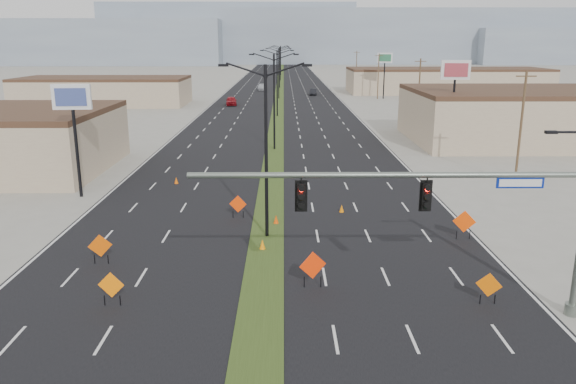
{
  "coord_description": "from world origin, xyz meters",
  "views": [
    {
      "loc": [
        1.01,
        -19.54,
        11.18
      ],
      "look_at": [
        1.24,
        10.26,
        3.2
      ],
      "focal_mm": 35.0,
      "sensor_mm": 36.0,
      "label": 1
    }
  ],
  "objects_px": {
    "car_left": "(231,101)",
    "signal_mast": "(472,207)",
    "cone_0": "(262,245)",
    "pole_sign_east_far": "(385,61)",
    "streetlight_3": "(279,72)",
    "construction_sign_5": "(464,223)",
    "construction_sign_2": "(238,205)",
    "streetlight_2": "(277,81)",
    "construction_sign_1": "(100,247)",
    "streetlight_1": "(274,99)",
    "construction_sign_3": "(313,266)",
    "streetlight_4": "(280,66)",
    "streetlight_6": "(281,59)",
    "pole_sign_west": "(73,107)",
    "car_mid": "(313,92)",
    "cone_2": "(276,220)",
    "construction_sign_4": "(489,286)",
    "cone_3": "(176,180)",
    "pole_sign_east_near": "(455,77)",
    "cone_1": "(342,208)",
    "streetlight_0": "(266,147)",
    "construction_sign_0": "(111,286)",
    "streetlight_5": "(280,62)",
    "car_far": "(262,87)"
  },
  "relations": [
    {
      "from": "cone_3",
      "to": "streetlight_0",
      "type": "bearing_deg",
      "value": -58.91
    },
    {
      "from": "car_left",
      "to": "signal_mast",
      "type": "bearing_deg",
      "value": -83.39
    },
    {
      "from": "car_left",
      "to": "car_far",
      "type": "height_order",
      "value": "car_left"
    },
    {
      "from": "streetlight_0",
      "to": "construction_sign_0",
      "type": "xyz_separation_m",
      "value": [
        -6.52,
        -9.0,
        -4.5
      ]
    },
    {
      "from": "construction_sign_3",
      "to": "construction_sign_2",
      "type": "bearing_deg",
      "value": 91.31
    },
    {
      "from": "streetlight_5",
      "to": "car_mid",
      "type": "distance_m",
      "value": 48.88
    },
    {
      "from": "streetlight_3",
      "to": "construction_sign_5",
      "type": "height_order",
      "value": "streetlight_3"
    },
    {
      "from": "construction_sign_0",
      "to": "construction_sign_2",
      "type": "distance_m",
      "value": 13.44
    },
    {
      "from": "car_far",
      "to": "cone_2",
      "type": "distance_m",
      "value": 102.19
    },
    {
      "from": "streetlight_0",
      "to": "streetlight_3",
      "type": "height_order",
      "value": "same"
    },
    {
      "from": "cone_3",
      "to": "pole_sign_east_near",
      "type": "height_order",
      "value": "pole_sign_east_near"
    },
    {
      "from": "car_far",
      "to": "cone_2",
      "type": "bearing_deg",
      "value": -93.26
    },
    {
      "from": "cone_2",
      "to": "pole_sign_east_near",
      "type": "height_order",
      "value": "pole_sign_east_near"
    },
    {
      "from": "construction_sign_0",
      "to": "cone_3",
      "type": "relative_size",
      "value": 2.79
    },
    {
      "from": "streetlight_4",
      "to": "streetlight_6",
      "type": "xyz_separation_m",
      "value": [
        0.0,
        56.0,
        0.0
      ]
    },
    {
      "from": "signal_mast",
      "to": "cone_2",
      "type": "distance_m",
      "value": 15.42
    },
    {
      "from": "streetlight_6",
      "to": "cone_2",
      "type": "xyz_separation_m",
      "value": [
        0.51,
        -165.64,
        -5.13
      ]
    },
    {
      "from": "car_mid",
      "to": "pole_sign_east_near",
      "type": "height_order",
      "value": "pole_sign_east_near"
    },
    {
      "from": "construction_sign_1",
      "to": "construction_sign_4",
      "type": "relative_size",
      "value": 1.09
    },
    {
      "from": "car_far",
      "to": "car_left",
      "type": "bearing_deg",
      "value": -103.45
    },
    {
      "from": "construction_sign_1",
      "to": "construction_sign_4",
      "type": "bearing_deg",
      "value": -32.55
    },
    {
      "from": "streetlight_3",
      "to": "cone_2",
      "type": "distance_m",
      "value": 81.8
    },
    {
      "from": "cone_0",
      "to": "pole_sign_east_near",
      "type": "relative_size",
      "value": 0.06
    },
    {
      "from": "signal_mast",
      "to": "streetlight_4",
      "type": "height_order",
      "value": "streetlight_4"
    },
    {
      "from": "cone_0",
      "to": "pole_sign_east_far",
      "type": "height_order",
      "value": "pole_sign_east_far"
    },
    {
      "from": "cone_0",
      "to": "car_mid",
      "type": "bearing_deg",
      "value": 85.37
    },
    {
      "from": "construction_sign_4",
      "to": "cone_0",
      "type": "bearing_deg",
      "value": 170.23
    },
    {
      "from": "construction_sign_5",
      "to": "car_far",
      "type": "bearing_deg",
      "value": 112.1
    },
    {
      "from": "streetlight_3",
      "to": "car_left",
      "type": "distance_m",
      "value": 15.76
    },
    {
      "from": "construction_sign_2",
      "to": "construction_sign_5",
      "type": "xyz_separation_m",
      "value": [
        13.5,
        -4.25,
        0.14
      ]
    },
    {
      "from": "construction_sign_3",
      "to": "pole_sign_east_near",
      "type": "xyz_separation_m",
      "value": [
        16.89,
        36.18,
        6.55
      ]
    },
    {
      "from": "car_far",
      "to": "streetlight_1",
      "type": "bearing_deg",
      "value": -92.75
    },
    {
      "from": "streetlight_5",
      "to": "cone_1",
      "type": "bearing_deg",
      "value": -87.91
    },
    {
      "from": "streetlight_1",
      "to": "construction_sign_3",
      "type": "bearing_deg",
      "value": -86.18
    },
    {
      "from": "signal_mast",
      "to": "pole_sign_west",
      "type": "distance_m",
      "value": 29.7
    },
    {
      "from": "construction_sign_1",
      "to": "cone_0",
      "type": "bearing_deg",
      "value": -4.44
    },
    {
      "from": "car_far",
      "to": "cone_3",
      "type": "height_order",
      "value": "car_far"
    },
    {
      "from": "car_left",
      "to": "cone_3",
      "type": "bearing_deg",
      "value": -94.46
    },
    {
      "from": "construction_sign_2",
      "to": "cone_3",
      "type": "distance_m",
      "value": 10.9
    },
    {
      "from": "car_left",
      "to": "cone_0",
      "type": "bearing_deg",
      "value": -88.77
    },
    {
      "from": "construction_sign_2",
      "to": "construction_sign_5",
      "type": "distance_m",
      "value": 14.15
    },
    {
      "from": "streetlight_0",
      "to": "construction_sign_4",
      "type": "height_order",
      "value": "streetlight_0"
    },
    {
      "from": "cone_2",
      "to": "pole_sign_east_far",
      "type": "relative_size",
      "value": 0.06
    },
    {
      "from": "streetlight_2",
      "to": "construction_sign_1",
      "type": "xyz_separation_m",
      "value": [
        -8.5,
        -60.21,
        -4.47
      ]
    },
    {
      "from": "pole_sign_east_far",
      "to": "streetlight_2",
      "type": "bearing_deg",
      "value": -111.61
    },
    {
      "from": "pole_sign_west",
      "to": "signal_mast",
      "type": "bearing_deg",
      "value": -45.58
    },
    {
      "from": "streetlight_6",
      "to": "cone_1",
      "type": "height_order",
      "value": "streetlight_6"
    },
    {
      "from": "streetlight_4",
      "to": "car_mid",
      "type": "relative_size",
      "value": 2.46
    },
    {
      "from": "streetlight_2",
      "to": "streetlight_5",
      "type": "distance_m",
      "value": 84.0
    },
    {
      "from": "streetlight_5",
      "to": "car_far",
      "type": "relative_size",
      "value": 2.0
    }
  ]
}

